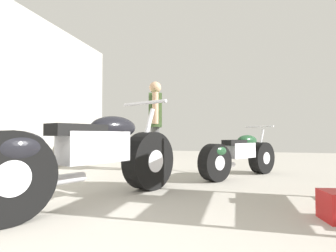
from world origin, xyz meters
name	(u,v)px	position (x,y,z in m)	size (l,w,h in m)	color
ground_plane	(160,188)	(0.00, 3.08, 0.00)	(14.80, 14.80, 0.00)	#A8A399
motorcycle_maroon_cruiser	(91,157)	(-0.43, 2.18, 0.44)	(1.13, 2.16, 1.05)	black
motorcycle_black_naked	(239,155)	(0.96, 4.16, 0.34)	(1.16, 1.50, 0.81)	black
mechanic_in_blue	(155,120)	(-0.55, 4.61, 0.94)	(0.36, 0.66, 1.66)	#4C4C4C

